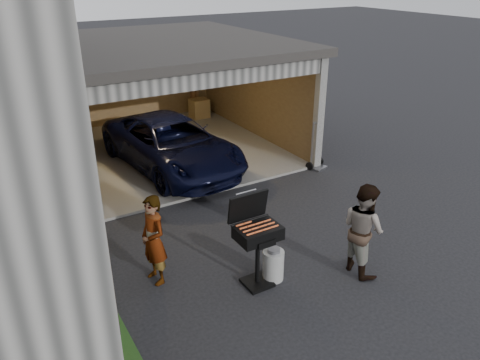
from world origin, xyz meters
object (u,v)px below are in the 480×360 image
at_px(hand_truck, 317,159).
at_px(propane_tank, 273,265).
at_px(minivan, 172,146).
at_px(bbq_grill, 257,235).
at_px(plywood_panel, 116,353).
at_px(man, 363,229).
at_px(woman, 154,240).

bearing_deg(hand_truck, propane_tank, -154.44).
distance_m(minivan, bbq_grill, 4.89).
relative_size(propane_tank, plywood_panel, 0.54).
bearing_deg(minivan, man, -85.64).
height_order(man, plywood_panel, man).
xyz_separation_m(propane_tank, hand_truck, (3.47, 3.15, -0.02)).
xyz_separation_m(woman, plywood_panel, (-1.13, -1.67, -0.28)).
xyz_separation_m(minivan, hand_truck, (3.08, -1.72, -0.38)).
xyz_separation_m(plywood_panel, hand_truck, (6.22, 3.91, -0.23)).
distance_m(woman, plywood_panel, 2.04).
bearing_deg(bbq_grill, minivan, 81.92).
relative_size(woman, hand_truck, 1.22).
height_order(woman, propane_tank, woman).
height_order(man, bbq_grill, man).
bearing_deg(hand_truck, bbq_grill, -157.16).
distance_m(bbq_grill, plywood_panel, 2.61).
bearing_deg(bbq_grill, propane_tank, -8.87).
height_order(minivan, propane_tank, minivan).
bearing_deg(propane_tank, woman, 150.34).
xyz_separation_m(man, propane_tank, (-1.35, 0.52, -0.52)).
relative_size(plywood_panel, hand_truck, 0.78).
height_order(plywood_panel, hand_truck, hand_truck).
height_order(man, propane_tank, man).
distance_m(woman, man, 3.29).
bearing_deg(hand_truck, woman, -172.93).
bearing_deg(woman, propane_tank, 51.74).
bearing_deg(minivan, woman, -122.50).
distance_m(minivan, man, 5.49).
bearing_deg(propane_tank, man, -21.26).
height_order(minivan, man, man).
relative_size(minivan, plywood_panel, 4.66).
xyz_separation_m(man, bbq_grill, (-1.64, 0.57, 0.11)).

